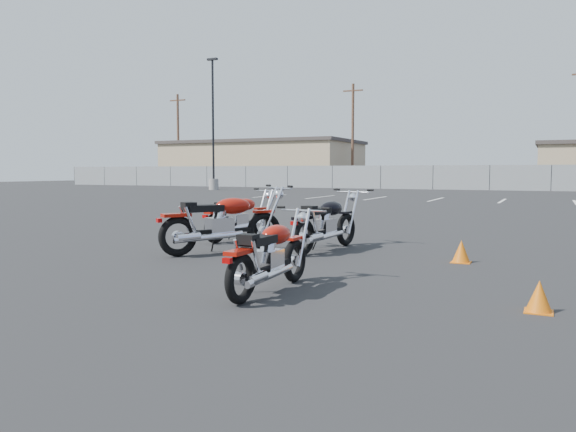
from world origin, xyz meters
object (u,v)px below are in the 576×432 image
at_px(motorcycle_front_red, 239,217).
at_px(motorcycle_rear_red, 270,256).
at_px(motorcycle_third_red, 222,222).
at_px(motorcycle_second_black, 326,223).

xyz_separation_m(motorcycle_front_red, motorcycle_rear_red, (2.77, -4.08, -0.04)).
bearing_deg(motorcycle_front_red, motorcycle_third_red, -68.90).
height_order(motorcycle_second_black, motorcycle_rear_red, motorcycle_second_black).
bearing_deg(motorcycle_third_red, motorcycle_front_red, 111.10).
xyz_separation_m(motorcycle_front_red, motorcycle_second_black, (2.12, -0.67, 0.02)).
xyz_separation_m(motorcycle_third_red, motorcycle_rear_red, (2.12, -2.40, -0.09)).
bearing_deg(motorcycle_second_black, motorcycle_rear_red, -79.23).
relative_size(motorcycle_third_red, motorcycle_rear_red, 1.13).
height_order(motorcycle_front_red, motorcycle_second_black, motorcycle_second_black).
height_order(motorcycle_front_red, motorcycle_rear_red, motorcycle_front_red).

